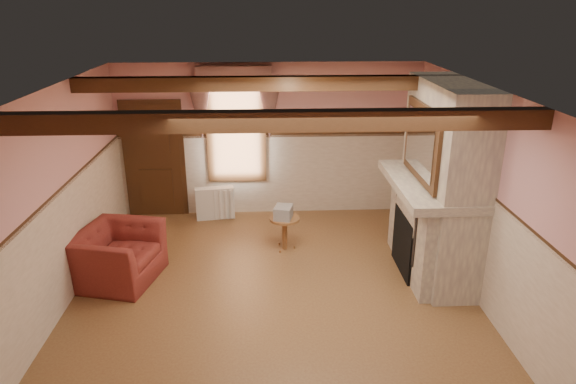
{
  "coord_description": "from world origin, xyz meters",
  "views": [
    {
      "loc": [
        -0.08,
        -6.12,
        3.8
      ],
      "look_at": [
        0.24,
        0.8,
        1.21
      ],
      "focal_mm": 32.0,
      "sensor_mm": 36.0,
      "label": 1
    }
  ],
  "objects_px": {
    "side_table": "(285,233)",
    "mantel_clock": "(419,161)",
    "armchair": "(117,255)",
    "radiator": "(215,203)",
    "oil_lamp": "(419,158)",
    "bowl": "(430,177)"
  },
  "relations": [
    {
      "from": "radiator",
      "to": "mantel_clock",
      "type": "distance_m",
      "value": 3.8
    },
    {
      "from": "mantel_clock",
      "to": "side_table",
      "type": "bearing_deg",
      "value": 174.46
    },
    {
      "from": "oil_lamp",
      "to": "radiator",
      "type": "bearing_deg",
      "value": 155.67
    },
    {
      "from": "side_table",
      "to": "oil_lamp",
      "type": "distance_m",
      "value": 2.41
    },
    {
      "from": "radiator",
      "to": "mantel_clock",
      "type": "height_order",
      "value": "mantel_clock"
    },
    {
      "from": "side_table",
      "to": "radiator",
      "type": "bearing_deg",
      "value": 133.26
    },
    {
      "from": "side_table",
      "to": "mantel_clock",
      "type": "bearing_deg",
      "value": -5.54
    },
    {
      "from": "oil_lamp",
      "to": "mantel_clock",
      "type": "bearing_deg",
      "value": -90.0
    },
    {
      "from": "armchair",
      "to": "radiator",
      "type": "bearing_deg",
      "value": -15.11
    },
    {
      "from": "bowl",
      "to": "oil_lamp",
      "type": "height_order",
      "value": "oil_lamp"
    },
    {
      "from": "radiator",
      "to": "oil_lamp",
      "type": "xyz_separation_m",
      "value": [
        3.27,
        -1.48,
        1.26
      ]
    },
    {
      "from": "armchair",
      "to": "bowl",
      "type": "relative_size",
      "value": 3.1
    },
    {
      "from": "bowl",
      "to": "oil_lamp",
      "type": "bearing_deg",
      "value": 90.0
    },
    {
      "from": "armchair",
      "to": "oil_lamp",
      "type": "relative_size",
      "value": 4.23
    },
    {
      "from": "radiator",
      "to": "bowl",
      "type": "height_order",
      "value": "bowl"
    },
    {
      "from": "mantel_clock",
      "to": "radiator",
      "type": "bearing_deg",
      "value": 155.23
    },
    {
      "from": "armchair",
      "to": "side_table",
      "type": "xyz_separation_m",
      "value": [
        2.43,
        0.86,
        -0.11
      ]
    },
    {
      "from": "side_table",
      "to": "oil_lamp",
      "type": "bearing_deg",
      "value": -4.69
    },
    {
      "from": "side_table",
      "to": "bowl",
      "type": "height_order",
      "value": "bowl"
    },
    {
      "from": "side_table",
      "to": "mantel_clock",
      "type": "height_order",
      "value": "mantel_clock"
    },
    {
      "from": "bowl",
      "to": "radiator",
      "type": "bearing_deg",
      "value": 147.61
    },
    {
      "from": "armchair",
      "to": "bowl",
      "type": "bearing_deg",
      "value": -74.93
    }
  ]
}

